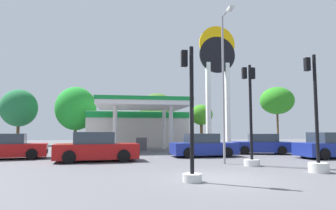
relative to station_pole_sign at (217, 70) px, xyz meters
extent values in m
plane|color=#56565B|center=(-6.21, -18.37, -7.90)|extent=(90.00, 90.00, 0.00)
cube|color=beige|center=(-7.96, 4.19, -6.09)|extent=(10.32, 6.62, 3.64)
cube|color=#148C38|center=(-7.96, 0.83, -4.62)|extent=(10.32, 0.12, 0.60)
cube|color=white|center=(-7.96, -2.85, -4.01)|extent=(7.56, 6.86, 0.35)
cube|color=#148C38|center=(-7.96, -2.85, -3.68)|extent=(7.66, 6.96, 0.30)
cylinder|color=silver|center=(-10.22, -4.74, -6.04)|extent=(0.32, 0.32, 3.72)
cylinder|color=silver|center=(-5.69, -4.74, -6.04)|extent=(0.32, 0.32, 3.72)
cylinder|color=silver|center=(-10.22, -0.96, -6.04)|extent=(0.32, 0.32, 3.72)
cylinder|color=silver|center=(-5.69, -0.96, -6.04)|extent=(0.32, 0.32, 3.72)
cube|color=#4C4C51|center=(-7.96, -2.85, -7.35)|extent=(0.90, 0.60, 1.10)
cube|color=white|center=(-1.01, -0.01, -3.58)|extent=(0.40, 0.56, 8.65)
cube|color=white|center=(1.01, -0.01, -3.58)|extent=(0.40, 0.56, 8.65)
cylinder|color=black|center=(0.00, -0.01, 1.59)|extent=(3.77, 0.22, 3.77)
cylinder|color=#F2B20C|center=(0.00, 0.01, 2.72)|extent=(3.77, 0.22, 3.77)
cube|color=white|center=(0.00, 0.05, 2.16)|extent=(3.46, 0.08, 0.68)
cylinder|color=black|center=(1.85, -11.16, -7.56)|extent=(0.70, 0.28, 0.68)
cylinder|color=black|center=(1.98, -12.99, -7.56)|extent=(0.70, 0.28, 0.68)
cube|color=navy|center=(3.30, -11.98, -7.34)|extent=(4.59, 2.18, 0.81)
cube|color=#2D3842|center=(3.14, -11.99, -6.64)|extent=(2.24, 1.81, 0.68)
cylinder|color=black|center=(-9.81, -10.44, -7.56)|extent=(0.72, 0.31, 0.69)
cylinder|color=black|center=(-9.61, -12.30, -7.56)|extent=(0.72, 0.31, 0.69)
cylinder|color=black|center=(-12.62, -10.74, -7.56)|extent=(0.72, 0.31, 0.69)
cylinder|color=black|center=(-12.42, -12.59, -7.56)|extent=(0.72, 0.31, 0.69)
cube|color=#A51111|center=(-11.12, -11.52, -7.33)|extent=(4.73, 2.37, 0.82)
cube|color=#2D3842|center=(-11.28, -11.53, -6.61)|extent=(2.33, 1.91, 0.69)
cube|color=black|center=(-8.89, -11.29, -7.45)|extent=(0.32, 1.82, 0.26)
cylinder|color=black|center=(-15.28, -8.22, -7.58)|extent=(0.68, 0.34, 0.65)
cylinder|color=black|center=(-14.97, -9.94, -7.58)|extent=(0.68, 0.34, 0.65)
cube|color=#A51111|center=(-16.43, -9.32, -7.37)|extent=(4.53, 2.53, 0.77)
cube|color=#2D3842|center=(-16.58, -9.34, -6.69)|extent=(2.29, 1.93, 0.65)
cube|color=black|center=(-14.37, -8.94, -7.48)|extent=(0.43, 1.70, 0.24)
cylinder|color=black|center=(-3.09, -8.70, -7.58)|extent=(0.66, 0.26, 0.65)
cylinder|color=black|center=(-2.98, -10.43, -7.58)|extent=(0.66, 0.26, 0.65)
cylinder|color=black|center=(-5.71, -8.87, -7.58)|extent=(0.66, 0.26, 0.65)
cylinder|color=black|center=(-5.60, -10.60, -7.58)|extent=(0.66, 0.26, 0.65)
cube|color=navy|center=(-4.35, -9.65, -7.37)|extent=(4.34, 2.04, 0.77)
cube|color=#2D3842|center=(-4.50, -9.66, -6.71)|extent=(2.11, 1.70, 0.65)
cube|color=black|center=(-2.27, -9.52, -7.48)|extent=(0.23, 1.69, 0.24)
cylinder|color=black|center=(-0.99, -8.59, -7.59)|extent=(0.66, 0.38, 0.63)
cylinder|color=black|center=(-0.52, -6.96, -7.59)|extent=(0.66, 0.38, 0.63)
cylinder|color=black|center=(1.47, -9.29, -7.59)|extent=(0.66, 0.38, 0.63)
cylinder|color=black|center=(1.94, -7.66, -7.59)|extent=(0.66, 0.38, 0.63)
cube|color=navy|center=(0.48, -8.12, -7.38)|extent=(4.44, 2.79, 0.75)
cube|color=#2D3842|center=(0.62, -8.16, -6.74)|extent=(2.31, 2.01, 0.63)
cube|color=black|center=(-1.47, -7.57, -7.49)|extent=(0.56, 1.61, 0.24)
cylinder|color=silver|center=(-1.76, -17.56, -7.70)|extent=(0.81, 0.81, 0.40)
cylinder|color=black|center=(-1.76, -17.56, -5.24)|extent=(0.14, 0.14, 4.53)
cube|color=black|center=(-1.98, -17.40, -3.36)|extent=(0.21, 0.20, 0.57)
sphere|color=red|center=(-1.98, -17.28, -3.18)|extent=(0.15, 0.15, 0.15)
sphere|color=#D89E0C|center=(-1.98, -17.28, -3.36)|extent=(0.15, 0.15, 0.15)
sphere|color=green|center=(-1.98, -17.28, -3.54)|extent=(0.15, 0.15, 0.15)
cylinder|color=silver|center=(-3.46, -14.98, -7.75)|extent=(0.77, 0.77, 0.31)
cylinder|color=black|center=(-3.46, -14.98, -5.25)|extent=(0.14, 0.14, 4.69)
cube|color=black|center=(-3.68, -14.82, -3.29)|extent=(0.21, 0.20, 0.57)
sphere|color=red|center=(-3.68, -14.70, -3.11)|extent=(0.15, 0.15, 0.15)
sphere|color=#D89E0C|center=(-3.68, -14.70, -3.29)|extent=(0.15, 0.15, 0.15)
sphere|color=green|center=(-3.68, -14.70, -3.47)|extent=(0.15, 0.15, 0.15)
cube|color=black|center=(-3.24, -14.82, -3.29)|extent=(0.21, 0.20, 0.57)
sphere|color=red|center=(-3.24, -14.70, -3.11)|extent=(0.15, 0.15, 0.15)
sphere|color=#D89E0C|center=(-3.24, -14.70, -3.29)|extent=(0.15, 0.15, 0.15)
sphere|color=green|center=(-3.24, -14.70, -3.47)|extent=(0.15, 0.15, 0.15)
cylinder|color=silver|center=(-7.44, -18.90, -7.77)|extent=(0.65, 0.65, 0.27)
cylinder|color=black|center=(-7.44, -18.90, -5.45)|extent=(0.14, 0.14, 4.36)
cube|color=black|center=(-7.66, -18.74, -3.66)|extent=(0.21, 0.20, 0.57)
sphere|color=red|center=(-7.66, -18.62, -3.48)|extent=(0.15, 0.15, 0.15)
sphere|color=#D89E0C|center=(-7.66, -18.62, -3.66)|extent=(0.15, 0.15, 0.15)
sphere|color=green|center=(-7.66, -18.62, -3.84)|extent=(0.15, 0.15, 0.15)
cylinder|color=brown|center=(-21.43, 7.99, -6.51)|extent=(0.34, 0.34, 2.79)
ellipsoid|color=#226E3C|center=(-21.43, 7.99, -3.57)|extent=(4.12, 4.12, 4.34)
cylinder|color=brown|center=(-14.90, 7.00, -6.65)|extent=(0.34, 0.34, 2.52)
ellipsoid|color=#208F2B|center=(-14.90, 7.00, -3.63)|extent=(4.69, 4.69, 5.05)
cylinder|color=brown|center=(-5.12, 8.61, -6.56)|extent=(0.30, 0.30, 2.69)
ellipsoid|color=#416D26|center=(-5.12, 8.61, -3.55)|extent=(4.44, 4.44, 4.21)
cylinder|color=brown|center=(0.32, 7.35, -6.59)|extent=(0.36, 0.36, 2.63)
ellipsoid|color=#38841F|center=(0.32, 7.35, -4.21)|extent=(2.84, 2.84, 2.56)
cylinder|color=brown|center=(10.06, 6.26, -5.94)|extent=(0.25, 0.25, 3.94)
ellipsoid|color=#2B841F|center=(10.06, 6.26, -2.37)|extent=(4.26, 4.26, 3.48)
cylinder|color=gray|center=(-4.46, -13.87, -3.92)|extent=(0.12, 0.12, 7.96)
cylinder|color=gray|center=(-4.46, -14.47, -0.04)|extent=(0.09, 1.20, 0.09)
cube|color=beige|center=(-4.46, -15.07, -0.09)|extent=(0.24, 0.44, 0.16)
camera|label=1|loc=(-9.88, -28.74, -6.18)|focal=31.69mm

